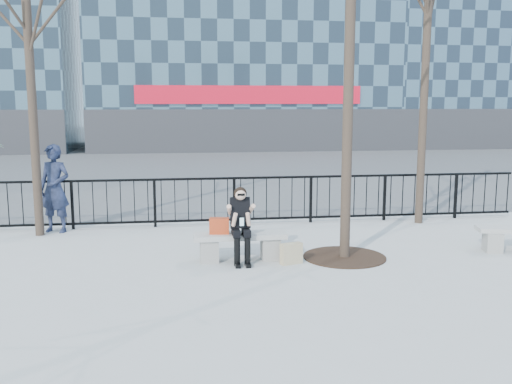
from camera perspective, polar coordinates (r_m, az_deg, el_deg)
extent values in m
plane|color=#A0A09B|center=(10.28, -1.61, -6.81)|extent=(120.00, 120.00, 0.00)
cube|color=#474747|center=(25.01, -5.39, 2.53)|extent=(60.00, 23.00, 0.01)
cube|color=black|center=(12.99, -3.08, 1.38)|extent=(14.00, 0.05, 0.05)
cube|color=black|center=(13.16, -3.05, -2.77)|extent=(14.00, 0.05, 0.05)
cube|color=#2D2D30|center=(32.10, -0.60, 6.13)|extent=(18.00, 0.08, 2.40)
cube|color=#B70C1F|center=(32.00, -0.59, 9.70)|extent=(12.60, 0.12, 1.00)
cylinder|color=black|center=(10.22, 9.35, 14.21)|extent=(0.18, 0.18, 7.50)
cylinder|color=black|center=(12.68, -21.60, 10.41)|extent=(0.18, 0.18, 6.50)
cylinder|color=black|center=(13.65, 16.57, 11.57)|extent=(0.18, 0.18, 7.00)
cylinder|color=black|center=(10.55, 8.83, -6.43)|extent=(1.50, 1.50, 0.02)
cube|color=gray|center=(10.19, -4.70, -5.82)|extent=(0.32, 0.38, 0.40)
cube|color=gray|center=(10.30, 1.45, -5.62)|extent=(0.32, 0.38, 0.40)
cube|color=gray|center=(10.17, -1.62, -4.39)|extent=(1.65, 0.46, 0.09)
cube|color=gray|center=(11.69, 22.58, -4.63)|extent=(0.30, 0.35, 0.37)
cube|color=#B13515|center=(10.12, -3.69, -3.39)|extent=(0.36, 0.20, 0.28)
cube|color=#CABD8F|center=(10.02, 3.56, -6.16)|extent=(0.41, 0.26, 0.37)
imported|color=black|center=(13.03, -19.49, 0.33)|extent=(0.81, 0.67, 1.91)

